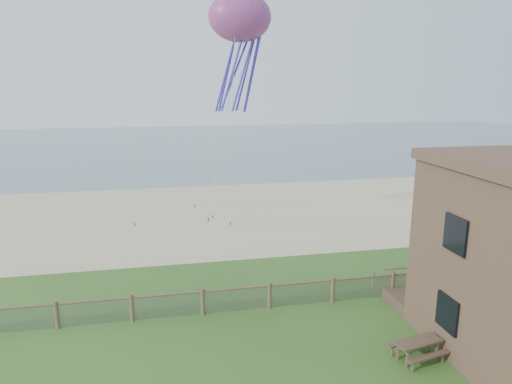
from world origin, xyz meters
TOP-DOWN VIEW (x-y plane):
  - sand_beach at (0.00, 22.00)m, footprint 72.00×20.00m
  - ocean at (0.00, 66.00)m, footprint 160.00×68.00m
  - chainlink_fence at (0.00, 6.00)m, footprint 36.20×0.20m
  - picnic_table at (4.45, 1.10)m, footprint 2.00×1.67m
  - octopus_kite at (0.59, 17.10)m, footprint 4.16×3.28m

SIDE VIEW (x-z plane):
  - ocean at x=0.00m, z-range -0.01..0.01m
  - sand_beach at x=0.00m, z-range -0.01..0.01m
  - picnic_table at x=4.45m, z-range 0.00..0.74m
  - chainlink_fence at x=0.00m, z-range -0.07..1.18m
  - octopus_kite at x=0.59m, z-range 8.09..15.80m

